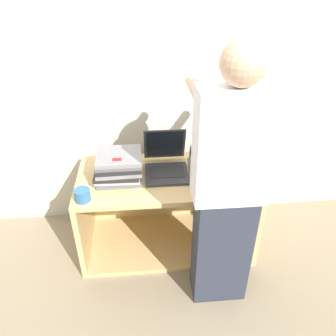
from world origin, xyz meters
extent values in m
plane|color=gray|center=(0.00, 0.00, 0.00)|extent=(12.00, 12.00, 0.00)
cube|color=beige|center=(0.00, 0.74, 1.20)|extent=(8.00, 0.05, 2.40)
cube|color=tan|center=(0.00, 0.32, 0.62)|extent=(1.26, 0.64, 0.04)
cube|color=tan|center=(0.00, 0.32, 0.02)|extent=(1.26, 0.64, 0.04)
cube|color=tan|center=(-0.61, 0.32, 0.32)|extent=(0.04, 0.64, 0.57)
cube|color=tan|center=(0.61, 0.32, 0.32)|extent=(0.04, 0.64, 0.57)
cube|color=tan|center=(0.00, 0.62, 0.32)|extent=(1.19, 0.04, 0.57)
cube|color=#333338|center=(0.00, 0.32, 0.65)|extent=(0.30, 0.28, 0.02)
cube|color=#28282B|center=(0.00, 0.33, 0.66)|extent=(0.25, 0.15, 0.00)
cube|color=#333338|center=(0.00, 0.50, 0.79)|extent=(0.30, 0.09, 0.27)
cube|color=black|center=(0.00, 0.50, 0.79)|extent=(0.27, 0.08, 0.23)
cube|color=slate|center=(-0.33, 0.32, 0.65)|extent=(0.31, 0.28, 0.03)
cube|color=#B7B7BC|center=(-0.34, 0.32, 0.68)|extent=(0.31, 0.29, 0.03)
cube|color=#232326|center=(-0.34, 0.31, 0.71)|extent=(0.31, 0.29, 0.03)
cube|color=gray|center=(-0.33, 0.31, 0.73)|extent=(0.31, 0.29, 0.03)
cube|color=#232326|center=(-0.33, 0.32, 0.76)|extent=(0.31, 0.29, 0.03)
cube|color=slate|center=(-0.32, 0.32, 0.79)|extent=(0.30, 0.28, 0.03)
cube|color=gray|center=(-0.32, 0.32, 0.81)|extent=(0.30, 0.28, 0.03)
cube|color=#B7B7BC|center=(0.33, 0.32, 0.65)|extent=(0.30, 0.28, 0.03)
cube|color=#B7B7BC|center=(0.32, 0.33, 0.68)|extent=(0.31, 0.29, 0.03)
cube|color=gray|center=(0.32, 0.32, 0.71)|extent=(0.31, 0.28, 0.03)
cube|color=#B7B7BC|center=(0.32, 0.32, 0.73)|extent=(0.31, 0.28, 0.03)
cube|color=#232326|center=(0.33, 0.31, 0.76)|extent=(0.30, 0.28, 0.03)
cube|color=slate|center=(0.34, 0.32, 0.79)|extent=(0.31, 0.29, 0.03)
cube|color=#2D3342|center=(0.30, -0.17, 0.40)|extent=(0.34, 0.20, 0.80)
cube|color=white|center=(0.30, -0.17, 1.11)|extent=(0.40, 0.20, 0.63)
sphere|color=#DBAD89|center=(0.30, -0.17, 1.54)|extent=(0.22, 0.22, 0.22)
cylinder|color=#DBAD89|center=(0.14, 0.09, 1.33)|extent=(0.07, 0.32, 0.07)
cylinder|color=#DBAD89|center=(0.46, 0.09, 1.33)|extent=(0.07, 0.32, 0.07)
cylinder|color=teal|center=(-0.55, 0.08, 0.68)|extent=(0.10, 0.10, 0.08)
cube|color=red|center=(-0.33, 0.25, 0.83)|extent=(0.06, 0.02, 0.01)
camera|label=1|loc=(-0.16, -1.60, 1.92)|focal=35.00mm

